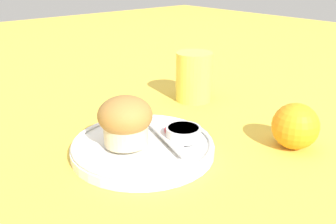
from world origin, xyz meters
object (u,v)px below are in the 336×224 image
Objects in this scene: orange_fruit at (295,126)px; juice_glass at (194,77)px; butter_knife at (161,131)px; muffin at (125,120)px.

juice_glass reaches higher than orange_fruit.
orange_fruit is (0.14, 0.14, 0.01)m from butter_knife.
juice_glass is at bearing 113.77° from muffin.
butter_knife is (0.00, 0.06, -0.03)m from muffin.
juice_glass is (-0.25, 0.04, 0.01)m from orange_fruit.
juice_glass is at bearing 172.14° from orange_fruit.
muffin is at bearing -125.27° from orange_fruit.
muffin is 0.79× the size of juice_glass.
muffin reaches higher than orange_fruit.
juice_glass is (-0.11, 0.24, -0.01)m from muffin.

